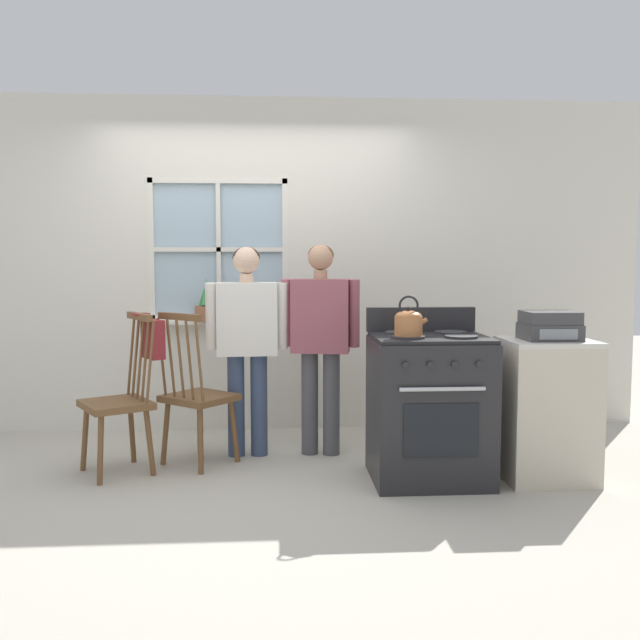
% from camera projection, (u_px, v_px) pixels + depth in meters
% --- Properties ---
extents(ground_plane, '(16.00, 16.00, 0.00)m').
position_uv_depth(ground_plane, '(253.00, 479.00, 4.55)').
color(ground_plane, '#B2AD9E').
extents(wall_back, '(6.40, 0.16, 2.70)m').
position_uv_depth(wall_back, '(258.00, 267.00, 5.83)').
color(wall_back, silver).
rests_on(wall_back, ground_plane).
extents(chair_by_window, '(0.56, 0.56, 1.05)m').
position_uv_depth(chair_by_window, '(120.00, 403.00, 4.66)').
color(chair_by_window, brown).
rests_on(chair_by_window, ground_plane).
extents(chair_near_wall, '(0.58, 0.58, 1.05)m').
position_uv_depth(chair_near_wall, '(197.00, 397.00, 4.85)').
color(chair_near_wall, brown).
rests_on(chair_near_wall, ground_plane).
extents(person_elderly_left, '(0.58, 0.23, 1.49)m').
position_uv_depth(person_elderly_left, '(247.00, 331.00, 5.04)').
color(person_elderly_left, '#384766').
rests_on(person_elderly_left, ground_plane).
extents(person_teen_center, '(0.57, 0.28, 1.51)m').
position_uv_depth(person_teen_center, '(321.00, 330.00, 5.07)').
color(person_teen_center, '#4C4C51').
rests_on(person_teen_center, ground_plane).
extents(stove, '(0.73, 0.68, 1.08)m').
position_uv_depth(stove, '(429.00, 406.00, 4.52)').
color(stove, '#232326').
rests_on(stove, ground_plane).
extents(kettle, '(0.21, 0.17, 0.25)m').
position_uv_depth(kettle, '(409.00, 322.00, 4.33)').
color(kettle, '#A86638').
rests_on(kettle, stove).
extents(potted_plant, '(0.16, 0.16, 0.36)m').
position_uv_depth(potted_plant, '(205.00, 310.00, 5.74)').
color(potted_plant, '#935B3D').
rests_on(potted_plant, wall_back).
extents(handbag, '(0.25, 0.24, 0.31)m').
position_uv_depth(handbag, '(152.00, 338.00, 4.76)').
color(handbag, maroon).
rests_on(handbag, chair_by_window).
extents(side_counter, '(0.55, 0.50, 0.90)m').
position_uv_depth(side_counter, '(546.00, 410.00, 4.53)').
color(side_counter, beige).
rests_on(side_counter, ground_plane).
extents(stereo, '(0.34, 0.29, 0.18)m').
position_uv_depth(stereo, '(550.00, 326.00, 4.46)').
color(stereo, '#38383A').
rests_on(stereo, side_counter).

